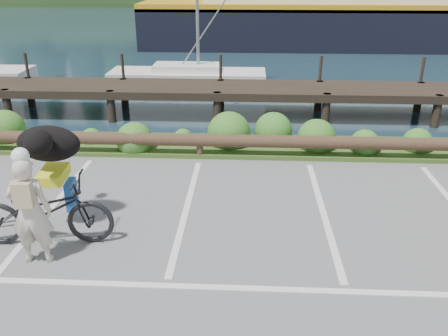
% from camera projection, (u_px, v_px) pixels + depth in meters
% --- Properties ---
extents(ground, '(72.00, 72.00, 0.00)m').
position_uv_depth(ground, '(171.00, 270.00, 7.27)').
color(ground, '#5C5C5E').
extents(vegetation_strip, '(34.00, 1.60, 0.10)m').
position_uv_depth(vegetation_strip, '(203.00, 146.00, 12.11)').
color(vegetation_strip, '#3D5B21').
rests_on(vegetation_strip, ground).
extents(log_rail, '(32.00, 0.30, 0.60)m').
position_uv_depth(log_rail, '(200.00, 158.00, 11.49)').
color(log_rail, '#443021').
rests_on(log_rail, ground).
extents(bicycle, '(2.33, 1.01, 1.19)m').
position_uv_depth(bicycle, '(44.00, 211.00, 7.76)').
color(bicycle, black).
rests_on(bicycle, ground).
extents(cyclist, '(0.68, 0.48, 1.76)m').
position_uv_depth(cyclist, '(30.00, 211.00, 7.16)').
color(cyclist, beige).
rests_on(cyclist, ground).
extents(dog, '(0.64, 1.14, 0.63)m').
position_uv_depth(dog, '(48.00, 144.00, 8.06)').
color(dog, black).
rests_on(dog, bicycle).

